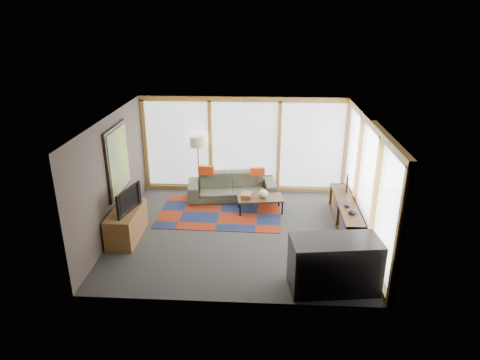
# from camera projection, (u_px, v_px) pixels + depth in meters

# --- Properties ---
(ground) EXTENTS (5.50, 5.50, 0.00)m
(ground) POSITION_uv_depth(u_px,v_px,m) (239.00, 232.00, 9.62)
(ground) COLOR #2A2927
(ground) RESTS_ON ground
(room_envelope) EXTENTS (5.52, 5.02, 2.62)m
(room_envelope) POSITION_uv_depth(u_px,v_px,m) (262.00, 160.00, 9.55)
(room_envelope) COLOR #403930
(room_envelope) RESTS_ON ground
(rug) EXTENTS (3.00, 1.97, 0.01)m
(rug) POSITION_uv_depth(u_px,v_px,m) (220.00, 213.00, 10.53)
(rug) COLOR maroon
(rug) RESTS_ON ground
(sofa) EXTENTS (2.38, 1.18, 0.67)m
(sofa) POSITION_uv_depth(u_px,v_px,m) (232.00, 186.00, 11.25)
(sofa) COLOR #3B3F2F
(sofa) RESTS_ON ground
(pillow_left) EXTENTS (0.41, 0.14, 0.23)m
(pillow_left) POSITION_uv_depth(u_px,v_px,m) (206.00, 170.00, 11.11)
(pillow_left) COLOR red
(pillow_left) RESTS_ON sofa
(pillow_right) EXTENTS (0.39, 0.16, 0.21)m
(pillow_right) POSITION_uv_depth(u_px,v_px,m) (257.00, 172.00, 11.04)
(pillow_right) COLOR red
(pillow_right) RESTS_ON sofa
(floor_lamp) EXTENTS (0.40, 0.40, 1.61)m
(floor_lamp) POSITION_uv_depth(u_px,v_px,m) (198.00, 165.00, 11.39)
(floor_lamp) COLOR black
(floor_lamp) RESTS_ON ground
(coffee_table) EXTENTS (1.18, 0.71, 0.37)m
(coffee_table) POSITION_uv_depth(u_px,v_px,m) (260.00, 204.00, 10.56)
(coffee_table) COLOR #321A0E
(coffee_table) RESTS_ON ground
(book_stack) EXTENTS (0.29, 0.35, 0.10)m
(book_stack) POSITION_uv_depth(u_px,v_px,m) (247.00, 195.00, 10.49)
(book_stack) COLOR brown
(book_stack) RESTS_ON coffee_table
(vase) EXTENTS (0.26, 0.26, 0.20)m
(vase) POSITION_uv_depth(u_px,v_px,m) (263.00, 194.00, 10.47)
(vase) COLOR beige
(vase) RESTS_ON coffee_table
(bookshelf) EXTENTS (0.43, 2.37, 0.59)m
(bookshelf) POSITION_uv_depth(u_px,v_px,m) (346.00, 215.00, 9.75)
(bookshelf) COLOR #321A0E
(bookshelf) RESTS_ON ground
(bowl_a) EXTENTS (0.22, 0.22, 0.10)m
(bowl_a) POSITION_uv_depth(u_px,v_px,m) (353.00, 212.00, 9.12)
(bowl_a) COLOR black
(bowl_a) RESTS_ON bookshelf
(bowl_b) EXTENTS (0.16, 0.16, 0.08)m
(bowl_b) POSITION_uv_depth(u_px,v_px,m) (347.00, 205.00, 9.45)
(bowl_b) COLOR black
(bowl_b) RESTS_ON bookshelf
(shelf_picture) EXTENTS (0.08, 0.29, 0.38)m
(shelf_picture) POSITION_uv_depth(u_px,v_px,m) (347.00, 183.00, 10.24)
(shelf_picture) COLOR black
(shelf_picture) RESTS_ON bookshelf
(tv_console) EXTENTS (0.56, 1.34, 0.67)m
(tv_console) POSITION_uv_depth(u_px,v_px,m) (127.00, 224.00, 9.27)
(tv_console) COLOR brown
(tv_console) RESTS_ON ground
(television) EXTENTS (0.33, 0.92, 0.53)m
(television) POSITION_uv_depth(u_px,v_px,m) (125.00, 199.00, 9.01)
(television) COLOR black
(television) RESTS_ON tv_console
(bar_counter) EXTENTS (1.62, 0.91, 0.98)m
(bar_counter) POSITION_uv_depth(u_px,v_px,m) (334.00, 265.00, 7.50)
(bar_counter) COLOR black
(bar_counter) RESTS_ON ground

